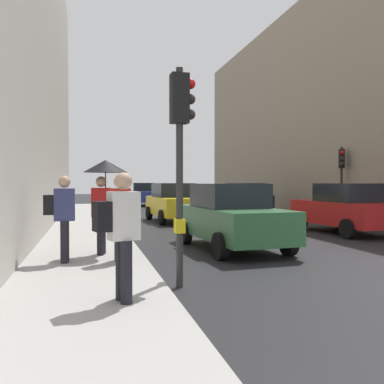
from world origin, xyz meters
The scene contains 13 objects.
sidewalk_kerb centered at (-6.28, 6.00, 0.08)m, with size 2.53×40.00×0.16m, color #A8A5A0.
building_facade_right centered at (11.02, 15.81, 5.89)m, with size 12.00×28.29×11.78m, color gray.
traffic_light_near_left centered at (-4.69, -0.20, 2.58)m, with size 0.43×0.25×3.73m.
traffic_light_mid_street centered at (4.71, 9.41, 2.33)m, with size 0.35×0.45×3.37m.
car_green_estate centered at (-2.48, 3.54, 0.88)m, with size 2.28×4.33×1.76m.
car_blue_van centered at (-2.05, 25.65, 0.88)m, with size 2.23×4.31×1.76m.
car_yellow_taxi centered at (-2.42, 11.76, 0.88)m, with size 2.24×4.31×1.76m.
car_dark_suv centered at (2.10, 14.68, 0.88)m, with size 2.05×4.21×1.76m.
car_red_sedan centered at (2.58, 5.94, 0.88)m, with size 2.26×4.32×1.76m.
pedestrian_with_umbrella centered at (-5.88, 2.51, 1.84)m, with size 1.00×1.00×2.14m.
pedestrian_with_black_backpack centered at (-5.80, -1.45, 1.16)m, with size 0.65×0.42×1.77m.
pedestrian_with_grey_backpack centered at (-6.75, 1.74, 1.16)m, with size 0.61×0.36×1.77m.
pedestrian_in_red_jacket centered at (-5.60, 1.60, 1.13)m, with size 0.45×0.36×1.77m.
Camera 1 is at (-6.22, -7.24, 1.79)m, focal length 39.56 mm.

